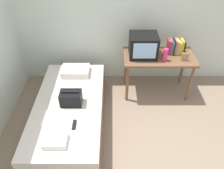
% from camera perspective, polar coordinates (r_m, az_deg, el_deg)
% --- Properties ---
extents(ground_plane, '(8.00, 8.00, 0.00)m').
position_cam_1_polar(ground_plane, '(3.13, 5.75, -19.83)').
color(ground_plane, '#84705B').
extents(wall_back, '(5.20, 0.10, 2.60)m').
position_cam_1_polar(wall_back, '(3.86, 4.52, 18.23)').
color(wall_back, silver).
rests_on(wall_back, ground).
extents(bed, '(1.00, 2.00, 0.45)m').
position_cam_1_polar(bed, '(3.43, -10.84, -7.34)').
color(bed, brown).
rests_on(bed, ground).
extents(desk, '(1.16, 0.60, 0.75)m').
position_cam_1_polar(desk, '(3.78, 11.72, 5.99)').
color(desk, brown).
rests_on(desk, ground).
extents(tv, '(0.44, 0.39, 0.36)m').
position_cam_1_polar(tv, '(3.61, 7.87, 9.91)').
color(tv, black).
rests_on(tv, desk).
extents(water_bottle, '(0.08, 0.08, 0.20)m').
position_cam_1_polar(water_bottle, '(3.59, 13.33, 7.46)').
color(water_bottle, '#E53372').
rests_on(water_bottle, desk).
extents(book_row, '(0.28, 0.17, 0.24)m').
position_cam_1_polar(book_row, '(3.82, 15.86, 9.33)').
color(book_row, '#B72D33').
rests_on(book_row, desk).
extents(picture_frame, '(0.11, 0.02, 0.14)m').
position_cam_1_polar(picture_frame, '(3.68, 18.05, 6.79)').
color(picture_frame, '#9E754C').
rests_on(picture_frame, desk).
extents(pillow, '(0.46, 0.32, 0.11)m').
position_cam_1_polar(pillow, '(3.78, -9.47, 3.44)').
color(pillow, silver).
rests_on(pillow, bed).
extents(handbag, '(0.30, 0.20, 0.22)m').
position_cam_1_polar(handbag, '(3.19, -10.59, -3.47)').
color(handbag, black).
rests_on(handbag, bed).
extents(magazine, '(0.21, 0.29, 0.01)m').
position_cam_1_polar(magazine, '(3.11, -15.76, -8.36)').
color(magazine, white).
rests_on(magazine, bed).
extents(remote_dark, '(0.04, 0.16, 0.02)m').
position_cam_1_polar(remote_dark, '(2.96, -9.77, -10.13)').
color(remote_dark, black).
rests_on(remote_dark, bed).
extents(remote_silver, '(0.04, 0.14, 0.02)m').
position_cam_1_polar(remote_silver, '(3.44, -13.14, -2.10)').
color(remote_silver, '#B7B7BC').
rests_on(remote_silver, bed).
extents(folded_towel, '(0.28, 0.22, 0.08)m').
position_cam_1_polar(folded_towel, '(2.81, -14.47, -13.79)').
color(folded_towel, white).
rests_on(folded_towel, bed).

